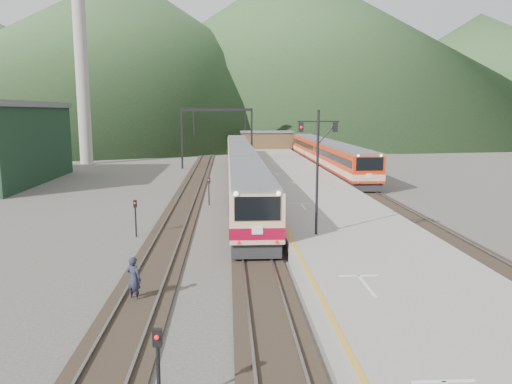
{
  "coord_description": "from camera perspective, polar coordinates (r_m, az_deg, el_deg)",
  "views": [
    {
      "loc": [
        -1.44,
        -11.86,
        7.55
      ],
      "look_at": [
        0.52,
        22.44,
        2.0
      ],
      "focal_mm": 35.0,
      "sensor_mm": 36.0,
      "label": 1
    }
  ],
  "objects": [
    {
      "name": "second_train",
      "position": [
        66.78,
        7.94,
        4.39
      ],
      "size": [
        3.03,
        41.24,
        3.7
      ],
      "color": "red",
      "rests_on": "track_second"
    },
    {
      "name": "smokestack",
      "position": [
        77.02,
        -19.35,
        14.23
      ],
      "size": [
        1.8,
        1.8,
        30.0
      ],
      "primitive_type": "cylinder",
      "color": "#9E998E",
      "rests_on": "ground"
    },
    {
      "name": "gantry_far",
      "position": [
        91.89,
        -4.19,
        7.93
      ],
      "size": [
        9.55,
        0.25,
        8.0
      ],
      "color": "black",
      "rests_on": "ground"
    },
    {
      "name": "worker",
      "position": [
        20.84,
        -13.77,
        -9.63
      ],
      "size": [
        0.81,
        0.73,
        1.85
      ],
      "primitive_type": "imported",
      "rotation": [
        0.0,
        0.0,
        2.58
      ],
      "color": "#202233",
      "rests_on": "ground"
    },
    {
      "name": "signal_mast",
      "position": [
        26.55,
        7.05,
        3.74
      ],
      "size": [
        2.2,
        0.24,
        6.64
      ],
      "color": "black",
      "rests_on": "platform"
    },
    {
      "name": "short_signal_c",
      "position": [
        31.1,
        -13.62,
        -2.37
      ],
      "size": [
        0.25,
        0.2,
        2.27
      ],
      "color": "black",
      "rests_on": "ground"
    },
    {
      "name": "hill_c",
      "position": [
        248.88,
        23.94,
        12.43
      ],
      "size": [
        160.0,
        160.0,
        50.0
      ],
      "primitive_type": "cone",
      "color": "#29491F",
      "rests_on": "ground"
    },
    {
      "name": "short_signal_a",
      "position": [
        13.28,
        -11.13,
        -18.29
      ],
      "size": [
        0.23,
        0.18,
        2.27
      ],
      "color": "black",
      "rests_on": "ground"
    },
    {
      "name": "track_far",
      "position": [
        52.51,
        -7.12,
        0.92
      ],
      "size": [
        2.6,
        200.0,
        0.23
      ],
      "color": "black",
      "rests_on": "ground"
    },
    {
      "name": "track_main",
      "position": [
        52.41,
        -1.66,
        0.97
      ],
      "size": [
        2.6,
        200.0,
        0.23
      ],
      "color": "black",
      "rests_on": "ground"
    },
    {
      "name": "short_signal_b",
      "position": [
        40.56,
        -5.41,
        0.51
      ],
      "size": [
        0.27,
        0.24,
        2.27
      ],
      "color": "black",
      "rests_on": "ground"
    },
    {
      "name": "hill_a",
      "position": [
        206.73,
        -14.51,
        15.13
      ],
      "size": [
        180.0,
        180.0,
        60.0
      ],
      "primitive_type": "cone",
      "color": "#29491F",
      "rests_on": "ground"
    },
    {
      "name": "main_train",
      "position": [
        52.98,
        -1.69,
        3.09
      ],
      "size": [
        2.79,
        57.19,
        3.4
      ],
      "color": "#D5AB86",
      "rests_on": "track_main"
    },
    {
      "name": "hill_b",
      "position": [
        245.72,
        4.28,
        16.16
      ],
      "size": [
        220.0,
        220.0,
        75.0
      ],
      "primitive_type": "cone",
      "color": "#29491F",
      "rests_on": "ground"
    },
    {
      "name": "gantry_near",
      "position": [
        66.9,
        -4.51,
        7.47
      ],
      "size": [
        9.55,
        0.25,
        8.0
      ],
      "color": "black",
      "rests_on": "ground"
    },
    {
      "name": "station_shed",
      "position": [
        90.27,
        1.22,
        6.02
      ],
      "size": [
        9.4,
        4.4,
        3.1
      ],
      "color": "brown",
      "rests_on": "platform"
    },
    {
      "name": "track_second",
      "position": [
        53.97,
        10.64,
        1.05
      ],
      "size": [
        2.6,
        200.0,
        0.23
      ],
      "color": "black",
      "rests_on": "ground"
    },
    {
      "name": "platform",
      "position": [
        50.84,
        4.73,
        1.18
      ],
      "size": [
        8.0,
        100.0,
        1.0
      ],
      "primitive_type": "cube",
      "color": "gray",
      "rests_on": "ground"
    }
  ]
}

